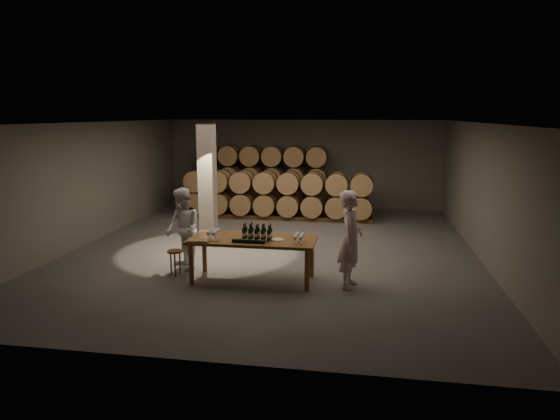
% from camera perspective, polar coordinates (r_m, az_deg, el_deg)
% --- Properties ---
extents(room, '(12.00, 12.00, 12.00)m').
position_cam_1_polar(room, '(13.15, -8.28, 2.90)').
color(room, '#55524F').
rests_on(room, ground).
extents(tasting_table, '(2.60, 1.10, 0.90)m').
position_cam_1_polar(tasting_table, '(10.28, -3.16, -3.83)').
color(tasting_table, brown).
rests_on(tasting_table, ground).
extents(barrel_stack_back, '(4.70, 0.95, 2.31)m').
position_cam_1_polar(barrel_stack_back, '(17.89, -1.98, 3.82)').
color(barrel_stack_back, '#53311C').
rests_on(barrel_stack_back, ground).
extents(barrel_stack_front, '(6.26, 0.95, 1.57)m').
position_cam_1_polar(barrel_stack_front, '(16.44, -0.28, 1.89)').
color(barrel_stack_front, '#53311C').
rests_on(barrel_stack_front, ground).
extents(bottle_cluster, '(0.60, 0.23, 0.33)m').
position_cam_1_polar(bottle_cluster, '(10.18, -2.63, -2.68)').
color(bottle_cluster, black).
rests_on(bottle_cluster, tasting_table).
extents(lying_bottles, '(0.76, 0.08, 0.08)m').
position_cam_1_polar(lying_bottles, '(9.90, -3.57, -3.56)').
color(lying_bottles, black).
rests_on(lying_bottles, tasting_table).
extents(glass_cluster_left, '(0.20, 0.42, 0.19)m').
position_cam_1_polar(glass_cluster_left, '(10.32, -7.61, -2.50)').
color(glass_cluster_left, silver).
rests_on(glass_cluster_left, tasting_table).
extents(glass_cluster_right, '(0.19, 0.41, 0.17)m').
position_cam_1_polar(glass_cluster_right, '(9.94, 2.19, -3.01)').
color(glass_cluster_right, silver).
rests_on(glass_cluster_right, tasting_table).
extents(plate, '(0.26, 0.26, 0.01)m').
position_cam_1_polar(plate, '(10.12, -0.29, -3.40)').
color(plate, silver).
rests_on(plate, tasting_table).
extents(notebook_near, '(0.26, 0.21, 0.03)m').
position_cam_1_polar(notebook_near, '(10.11, -8.74, -3.51)').
color(notebook_near, brown).
rests_on(notebook_near, tasting_table).
extents(notebook_corner, '(0.24, 0.30, 0.02)m').
position_cam_1_polar(notebook_corner, '(10.21, -9.97, -3.41)').
color(notebook_corner, brown).
rests_on(notebook_corner, tasting_table).
extents(pen, '(0.14, 0.04, 0.01)m').
position_cam_1_polar(pen, '(10.04, -7.43, -3.64)').
color(pen, black).
rests_on(pen, tasting_table).
extents(stool, '(0.33, 0.33, 0.55)m').
position_cam_1_polar(stool, '(10.93, -11.91, -5.05)').
color(stool, '#53311C').
rests_on(stool, ground).
extents(person_man, '(0.56, 0.77, 1.95)m').
position_cam_1_polar(person_man, '(9.96, 8.06, -3.34)').
color(person_man, silver).
rests_on(person_man, ground).
extents(person_woman, '(1.11, 1.12, 1.83)m').
position_cam_1_polar(person_woman, '(11.19, -11.04, -2.18)').
color(person_woman, silver).
rests_on(person_woman, ground).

